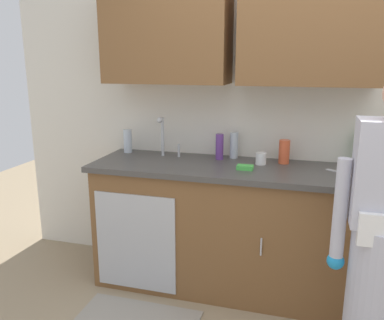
{
  "coord_description": "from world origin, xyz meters",
  "views": [
    {
      "loc": [
        -0.04,
        -2.01,
        1.66
      ],
      "look_at": [
        -0.78,
        0.55,
        1.0
      ],
      "focal_mm": 37.48,
      "sensor_mm": 36.0,
      "label": 1
    }
  ],
  "objects": [
    {
      "name": "kitchen_wall_with_uppers",
      "position": [
        -0.14,
        0.99,
        1.48
      ],
      "size": [
        4.8,
        0.44,
        2.7
      ],
      "color": "silver",
      "rests_on": "ground"
    },
    {
      "name": "counter_cabinet",
      "position": [
        -0.55,
        0.7,
        0.45
      ],
      "size": [
        1.9,
        0.62,
        0.9
      ],
      "color": "brown",
      "rests_on": "ground"
    },
    {
      "name": "countertop",
      "position": [
        -0.55,
        0.7,
        0.92
      ],
      "size": [
        1.96,
        0.66,
        0.04
      ],
      "primitive_type": "cube",
      "color": "#474442",
      "rests_on": "counter_cabinet"
    },
    {
      "name": "sink",
      "position": [
        -1.06,
        0.71,
        0.93
      ],
      "size": [
        0.5,
        0.36,
        0.35
      ],
      "color": "#B7BABF",
      "rests_on": "counter_cabinet"
    },
    {
      "name": "bottle_dish_liquid",
      "position": [
        -0.18,
        0.87,
        1.03
      ],
      "size": [
        0.08,
        0.08,
        0.17
      ],
      "primitive_type": "cylinder",
      "color": "#E05933",
      "rests_on": "countertop"
    },
    {
      "name": "bottle_cleaner_spray",
      "position": [
        -1.41,
        0.89,
        1.03
      ],
      "size": [
        0.07,
        0.07,
        0.19
      ],
      "primitive_type": "cylinder",
      "color": "silver",
      "rests_on": "countertop"
    },
    {
      "name": "bottle_soap",
      "position": [
        -0.65,
        0.86,
        1.04
      ],
      "size": [
        0.06,
        0.06,
        0.19
      ],
      "primitive_type": "cylinder",
      "color": "#66388C",
      "rests_on": "countertop"
    },
    {
      "name": "bottle_water_short",
      "position": [
        -0.55,
        0.93,
        1.04
      ],
      "size": [
        0.06,
        0.06,
        0.2
      ],
      "primitive_type": "cylinder",
      "color": "silver",
      "rests_on": "countertop"
    },
    {
      "name": "bottle_water_tall",
      "position": [
        0.33,
        0.93,
        1.06
      ],
      "size": [
        0.07,
        0.07,
        0.25
      ],
      "primitive_type": "cylinder",
      "color": "#2D8C4C",
      "rests_on": "countertop"
    },
    {
      "name": "cup_by_sink",
      "position": [
        -0.33,
        0.8,
        0.98
      ],
      "size": [
        0.08,
        0.08,
        0.08
      ],
      "primitive_type": "cylinder",
      "color": "white",
      "rests_on": "countertop"
    },
    {
      "name": "knife_on_counter",
      "position": [
        0.22,
        0.71,
        0.94
      ],
      "size": [
        0.21,
        0.16,
        0.01
      ],
      "primitive_type": "cube",
      "rotation": [
        0.0,
        0.0,
        2.53
      ],
      "color": "silver",
      "rests_on": "countertop"
    },
    {
      "name": "sponge",
      "position": [
        -0.42,
        0.62,
        0.96
      ],
      "size": [
        0.11,
        0.07,
        0.03
      ],
      "primitive_type": "cube",
      "color": "#4CBF4C",
      "rests_on": "countertop"
    }
  ]
}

